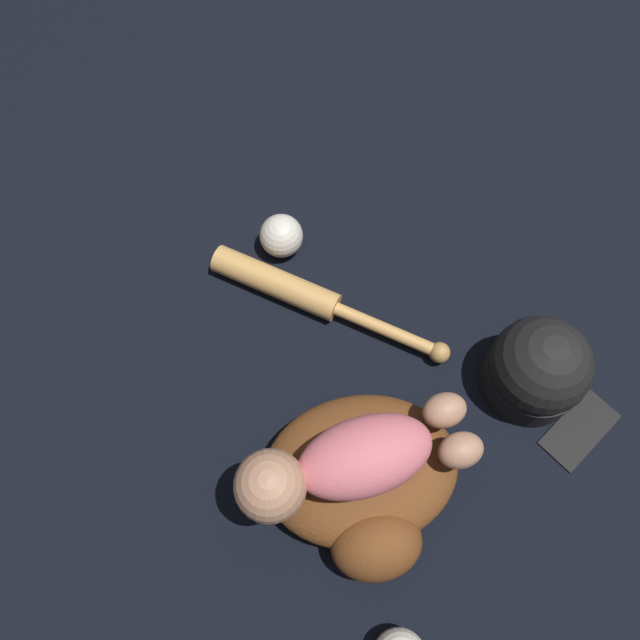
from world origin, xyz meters
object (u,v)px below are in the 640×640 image
object	(u,v)px
baby_figure	(346,462)
baseball_bat	(300,293)
baseball_glove	(363,481)
baseball_cap	(538,369)
baseball	(281,236)

from	to	relation	value
baby_figure	baseball_bat	distance (m)	0.35
baseball_glove	baby_figure	size ratio (longest dim) A/B	0.98
baby_figure	baseball_cap	bearing A→B (deg)	-177.75
baby_figure	baseball	bearing A→B (deg)	-101.42
baseball_glove	baseball	world-z (taller)	baseball_glove
baseball	baseball_cap	distance (m)	0.50
baseball_bat	baseball	distance (m)	0.12
baseball_glove	baseball_bat	xyz separation A→B (m)	(-0.05, -0.34, -0.03)
baseball_bat	baseball_cap	size ratio (longest dim) A/B	1.51
baseball	baseball_bat	bearing A→B (deg)	82.61
baseball_glove	baseball	xyz separation A→B (m)	(-0.07, -0.46, -0.01)
baseball	baseball_cap	world-z (taller)	baseball_cap
baby_figure	baseball_cap	xyz separation A→B (m)	(-0.35, -0.01, -0.08)
baseball_bat	baseball	size ratio (longest dim) A/B	4.61
baseball_bat	baseball_cap	world-z (taller)	baseball_cap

